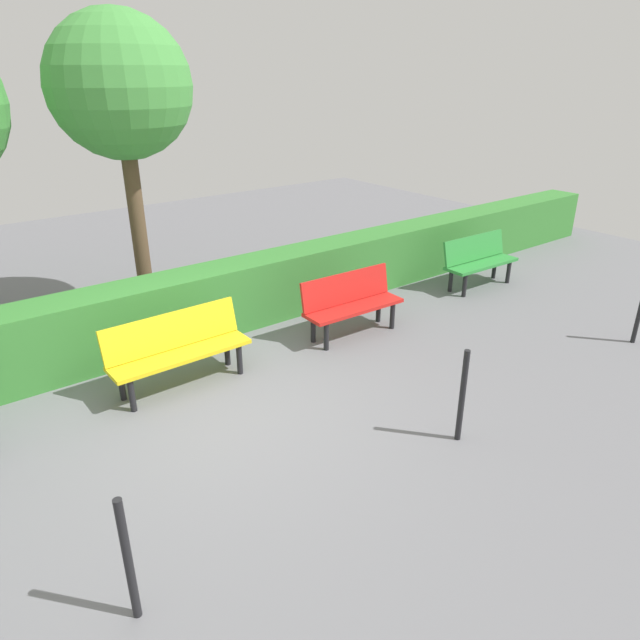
# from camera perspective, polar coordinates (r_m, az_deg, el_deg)

# --- Properties ---
(ground_plane) EXTENTS (21.07, 21.07, 0.00)m
(ground_plane) POSITION_cam_1_polar(r_m,az_deg,el_deg) (6.33, -9.94, -9.31)
(ground_plane) COLOR slate
(bench_green) EXTENTS (1.44, 0.51, 0.86)m
(bench_green) POSITION_cam_1_polar(r_m,az_deg,el_deg) (10.06, 15.58, 5.89)
(bench_green) COLOR #2D8C38
(bench_green) RESTS_ON ground_plane
(bench_red) EXTENTS (1.49, 0.50, 0.86)m
(bench_red) POSITION_cam_1_polar(r_m,az_deg,el_deg) (7.89, 3.11, 1.87)
(bench_red) COLOR red
(bench_red) RESTS_ON ground_plane
(bench_yellow) EXTENTS (1.65, 0.49, 0.86)m
(bench_yellow) POSITION_cam_1_polar(r_m,az_deg,el_deg) (6.79, -14.06, -2.62)
(bench_yellow) COLOR yellow
(bench_yellow) RESTS_ON ground_plane
(hedge_row) EXTENTS (17.07, 0.64, 0.93)m
(hedge_row) POSITION_cam_1_polar(r_m,az_deg,el_deg) (8.19, -9.13, 2.33)
(hedge_row) COLOR #387F33
(hedge_row) RESTS_ON ground_plane
(tree_near) EXTENTS (1.91, 1.91, 4.18)m
(tree_near) POSITION_cam_1_polar(r_m,az_deg,el_deg) (8.58, -19.37, 20.99)
(tree_near) COLOR brown
(tree_near) RESTS_ON ground_plane
(railing_post_mid) EXTENTS (0.06, 0.06, 1.00)m
(railing_post_mid) POSITION_cam_1_polar(r_m,az_deg,el_deg) (5.77, 14.05, -7.40)
(railing_post_mid) COLOR black
(railing_post_mid) RESTS_ON ground_plane
(railing_post_far) EXTENTS (0.06, 0.06, 1.00)m
(railing_post_far) POSITION_cam_1_polar(r_m,az_deg,el_deg) (4.20, -18.66, -21.82)
(railing_post_far) COLOR black
(railing_post_far) RESTS_ON ground_plane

